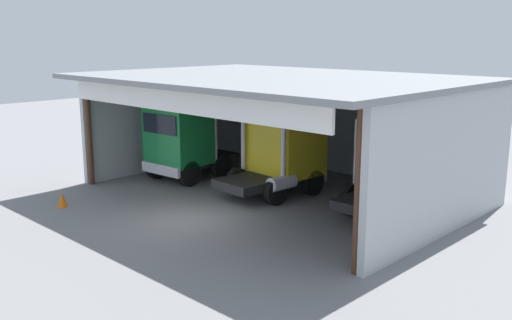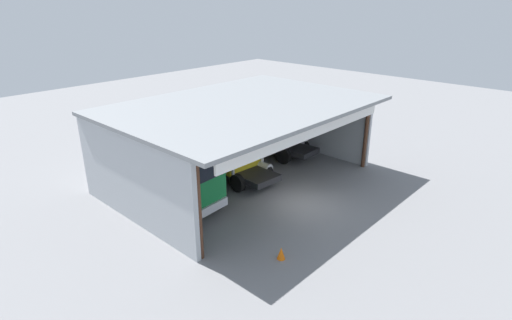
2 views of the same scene
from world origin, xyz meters
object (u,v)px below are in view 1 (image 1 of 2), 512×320
at_px(truck_black_center_right_bay, 400,165).
at_px(oil_drum, 291,161).
at_px(tool_cart, 379,178).
at_px(truck_yellow_center_bay, 282,151).
at_px(traffic_cone, 62,200).
at_px(truck_green_right_bay, 182,139).

bearing_deg(truck_black_center_right_bay, oil_drum, 159.76).
relative_size(truck_black_center_right_bay, tool_cart, 4.72).
bearing_deg(oil_drum, tool_cart, -1.54).
height_order(oil_drum, tool_cart, tool_cart).
bearing_deg(tool_cart, truck_black_center_right_bay, -45.66).
height_order(truck_black_center_right_bay, tool_cart, truck_black_center_right_bay).
height_order(truck_yellow_center_bay, tool_cart, truck_yellow_center_bay).
bearing_deg(tool_cart, traffic_cone, -124.57).
height_order(truck_green_right_bay, truck_yellow_center_bay, truck_green_right_bay).
height_order(truck_green_right_bay, truck_black_center_right_bay, truck_green_right_bay).
bearing_deg(truck_yellow_center_bay, tool_cart, 54.00).
relative_size(truck_yellow_center_bay, truck_black_center_right_bay, 0.96).
bearing_deg(truck_green_right_bay, truck_black_center_right_bay, -170.06).
relative_size(oil_drum, traffic_cone, 1.52).
xyz_separation_m(oil_drum, traffic_cone, (-2.21, -10.70, -0.15)).
xyz_separation_m(truck_yellow_center_bay, traffic_cone, (-4.61, -7.33, -1.49)).
bearing_deg(tool_cart, truck_yellow_center_bay, -129.59).
xyz_separation_m(truck_green_right_bay, oil_drum, (2.28, 4.81, -1.44)).
relative_size(truck_green_right_bay, tool_cart, 4.33).
bearing_deg(oil_drum, truck_black_center_right_bay, -18.30).
height_order(truck_black_center_right_bay, oil_drum, truck_black_center_right_bay).
bearing_deg(truck_black_center_right_bay, truck_yellow_center_bay, -170.85).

